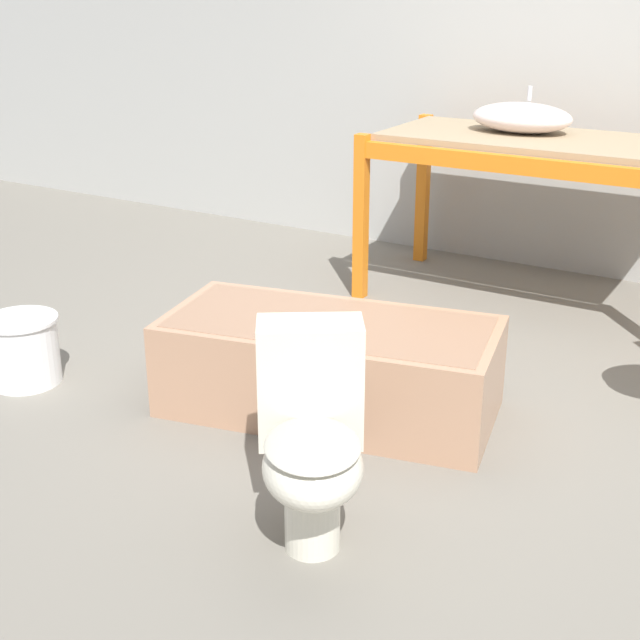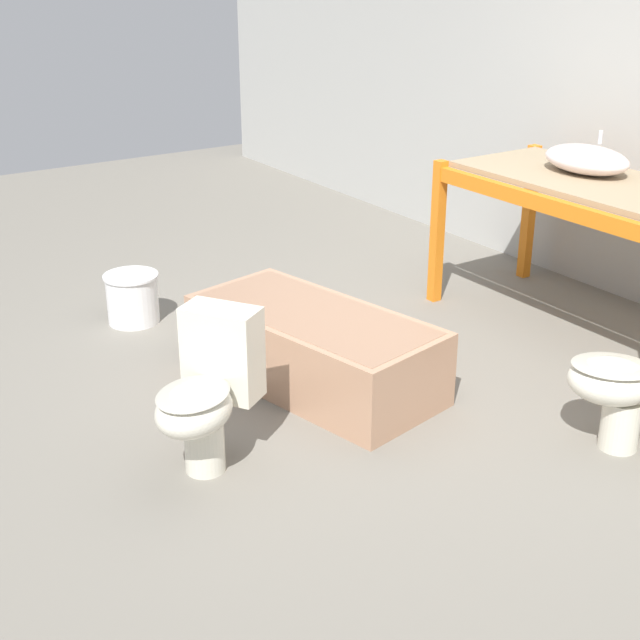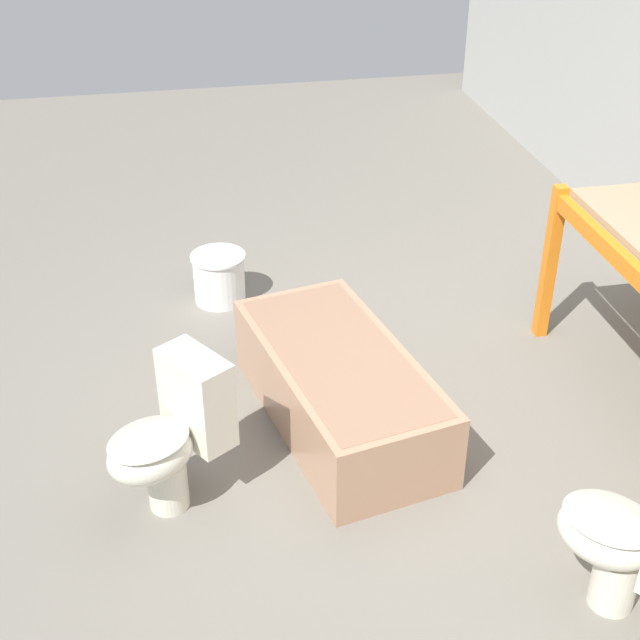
{
  "view_description": "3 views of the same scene",
  "coord_description": "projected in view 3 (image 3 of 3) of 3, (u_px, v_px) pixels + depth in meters",
  "views": [
    {
      "loc": [
        1.61,
        -3.39,
        1.79
      ],
      "look_at": [
        -0.13,
        -0.46,
        0.46
      ],
      "focal_mm": 50.0,
      "sensor_mm": 36.0,
      "label": 1
    },
    {
      "loc": [
        3.52,
        -2.77,
        2.23
      ],
      "look_at": [
        0.05,
        -0.45,
        0.47
      ],
      "focal_mm": 50.0,
      "sensor_mm": 36.0,
      "label": 2
    },
    {
      "loc": [
        3.45,
        -1.16,
        2.91
      ],
      "look_at": [
        -0.08,
        -0.46,
        0.67
      ],
      "focal_mm": 50.0,
      "sensor_mm": 36.0,
      "label": 3
    }
  ],
  "objects": [
    {
      "name": "bathtub_main",
      "position": [
        340.0,
        383.0,
        4.54
      ],
      "size": [
        1.52,
        0.93,
        0.41
      ],
      "rotation": [
        0.0,
        0.0,
        0.2
      ],
      "color": "tan",
      "rests_on": "ground_plane"
    },
    {
      "name": "bucket_white",
      "position": [
        219.0,
        276.0,
        5.64
      ],
      "size": [
        0.35,
        0.35,
        0.32
      ],
      "color": "white",
      "rests_on": "ground_plane"
    },
    {
      "name": "toilet_near",
      "position": [
        639.0,
        538.0,
        3.42
      ],
      "size": [
        0.64,
        0.63,
        0.73
      ],
      "rotation": [
        0.0,
        0.0,
        -0.84
      ],
      "color": "silver",
      "rests_on": "ground_plane"
    },
    {
      "name": "toilet_far",
      "position": [
        171.0,
        434.0,
        3.96
      ],
      "size": [
        0.59,
        0.66,
        0.73
      ],
      "rotation": [
        0.0,
        0.0,
        0.57
      ],
      "color": "silver",
      "rests_on": "ground_plane"
    },
    {
      "name": "ground_plane",
      "position": [
        411.0,
        430.0,
        4.6
      ],
      "size": [
        12.0,
        12.0,
        0.0
      ],
      "primitive_type": "plane",
      "color": "slate"
    }
  ]
}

